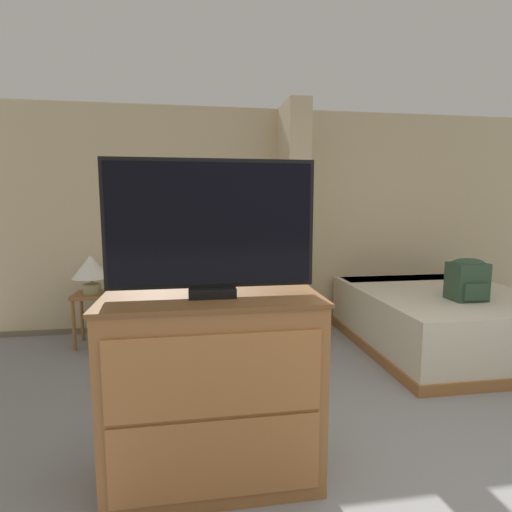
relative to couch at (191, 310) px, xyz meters
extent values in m
cube|color=#CCB78E|center=(1.13, 0.48, 0.96)|extent=(6.63, 0.12, 2.60)
cube|color=#70644E|center=(1.13, 0.41, -0.31)|extent=(6.63, 0.02, 0.06)
cube|color=tan|center=(0.00, 0.41, 1.11)|extent=(0.53, 0.02, 0.45)
cube|color=#9E845B|center=(0.00, 0.39, 1.11)|extent=(0.46, 0.01, 0.38)
cube|color=#CCB78E|center=(1.17, 0.12, 0.96)|extent=(0.24, 0.61, 2.60)
cube|color=#99A393|center=(0.00, -0.04, -0.12)|extent=(1.28, 0.84, 0.44)
cube|color=#99A393|center=(0.00, 0.28, 0.35)|extent=(1.28, 0.20, 0.49)
cube|color=#99A393|center=(-0.77, -0.04, -0.12)|extent=(0.26, 0.84, 0.44)
cylinder|color=#99A393|center=(-0.77, -0.04, 0.16)|extent=(0.28, 0.84, 0.28)
cube|color=#99A393|center=(0.77, -0.04, -0.12)|extent=(0.26, 0.84, 0.44)
cylinder|color=#99A393|center=(0.77, -0.04, 0.16)|extent=(0.28, 0.84, 0.28)
cube|color=#AAB5A4|center=(-0.32, -0.09, 0.15)|extent=(0.62, 0.60, 0.10)
cube|color=#AAB5A4|center=(0.32, -0.09, 0.15)|extent=(0.62, 0.60, 0.10)
cube|color=#996033|center=(-0.08, -0.95, 0.06)|extent=(0.69, 0.55, 0.04)
cylinder|color=#996033|center=(-0.38, -1.18, -0.15)|extent=(0.04, 0.04, 0.38)
cylinder|color=#996033|center=(0.22, -1.18, -0.15)|extent=(0.04, 0.04, 0.38)
cylinder|color=#996033|center=(-0.38, -0.71, -0.15)|extent=(0.04, 0.04, 0.38)
cylinder|color=#996033|center=(0.22, -0.71, -0.15)|extent=(0.04, 0.04, 0.38)
cube|color=#996033|center=(-1.03, 0.01, 0.21)|extent=(0.37, 0.37, 0.04)
cylinder|color=#996033|center=(-1.19, -0.15, -0.07)|extent=(0.04, 0.04, 0.52)
cylinder|color=#996033|center=(-0.87, -0.15, -0.07)|extent=(0.04, 0.04, 0.52)
cylinder|color=#996033|center=(-1.19, 0.16, -0.07)|extent=(0.04, 0.04, 0.52)
cylinder|color=#996033|center=(-0.87, 0.16, -0.07)|extent=(0.04, 0.04, 0.52)
cylinder|color=tan|center=(-1.03, 0.01, 0.28)|extent=(0.18, 0.18, 0.10)
cylinder|color=tan|center=(-1.03, 0.01, 0.36)|extent=(0.02, 0.02, 0.07)
cone|color=white|center=(-1.03, 0.01, 0.51)|extent=(0.38, 0.38, 0.24)
cube|color=#996033|center=(0.13, -2.30, 0.17)|extent=(1.11, 0.49, 1.01)
cube|color=brown|center=(0.13, -2.30, 0.68)|extent=(1.14, 0.52, 0.02)
cube|color=#AB6C39|center=(0.13, -2.56, 0.37)|extent=(1.01, 0.01, 0.40)
cube|color=#AB6C39|center=(0.13, -2.56, -0.05)|extent=(1.01, 0.01, 0.40)
cube|color=black|center=(0.13, -2.30, 0.72)|extent=(0.24, 0.16, 0.05)
cube|color=black|center=(0.13, -2.30, 1.06)|extent=(1.05, 0.04, 0.65)
cube|color=black|center=(0.13, -2.33, 1.06)|extent=(1.01, 0.01, 0.61)
cube|color=#996033|center=(2.60, -0.64, -0.29)|extent=(1.73, 2.01, 0.10)
cube|color=beige|center=(2.60, -0.64, 0.01)|extent=(1.69, 1.97, 0.50)
cube|color=white|center=(2.60, 0.12, 0.21)|extent=(1.57, 0.36, 0.10)
cube|color=#2D4733|center=(2.57, -1.00, 0.44)|extent=(0.32, 0.24, 0.35)
cube|color=#2D4733|center=(2.57, -1.14, 0.37)|extent=(0.24, 0.03, 0.16)
ellipsoid|color=#2D4733|center=(2.57, -1.00, 0.62)|extent=(0.30, 0.23, 0.08)
camera|label=1|loc=(0.04, -4.33, 1.17)|focal=28.00mm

